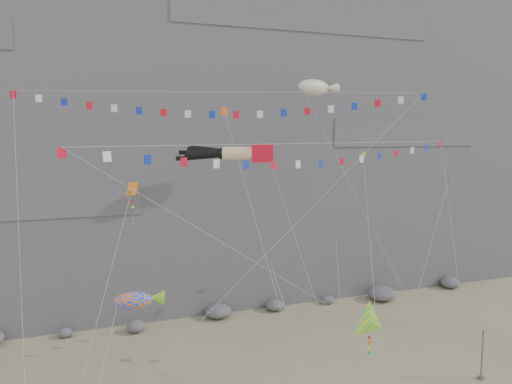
% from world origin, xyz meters
% --- Properties ---
extents(cliff, '(80.00, 28.00, 50.00)m').
position_xyz_m(cliff, '(0.00, 32.00, 25.00)').
color(cliff, slate).
rests_on(cliff, ground).
extents(talus_boulders, '(60.00, 3.00, 1.20)m').
position_xyz_m(talus_boulders, '(0.00, 17.00, 0.60)').
color(talus_boulders, slate).
rests_on(talus_boulders, ground).
extents(anchor_pole_right, '(0.12, 0.12, 3.75)m').
position_xyz_m(anchor_pole_right, '(14.78, -1.45, 1.88)').
color(anchor_pole_right, slate).
rests_on(anchor_pole_right, ground).
extents(legs_kite, '(7.64, 19.56, 23.10)m').
position_xyz_m(legs_kite, '(-0.80, 8.49, 16.36)').
color(legs_kite, red).
rests_on(legs_kite, ground).
extents(flag_banner_upper, '(29.14, 15.13, 27.01)m').
position_xyz_m(flag_banner_upper, '(-2.05, 7.50, 20.91)').
color(flag_banner_upper, red).
rests_on(flag_banner_upper, ground).
extents(flag_banner_lower, '(33.26, 12.86, 20.69)m').
position_xyz_m(flag_banner_lower, '(3.45, 4.19, 17.15)').
color(flag_banner_lower, red).
rests_on(flag_banner_lower, ground).
extents(harlequin_kite, '(6.03, 7.72, 16.81)m').
position_xyz_m(harlequin_kite, '(-9.44, 1.79, 14.51)').
color(harlequin_kite, red).
rests_on(harlequin_kite, ground).
extents(fish_windsock, '(5.86, 7.96, 11.01)m').
position_xyz_m(fish_windsock, '(-9.52, 2.33, 7.52)').
color(fish_windsock, orange).
rests_on(fish_windsock, ground).
extents(delta_kite, '(2.62, 5.82, 8.87)m').
position_xyz_m(delta_kite, '(3.60, -3.90, 6.69)').
color(delta_kite, yellow).
rests_on(delta_kite, ground).
extents(blimp_windsock, '(6.38, 15.91, 26.60)m').
position_xyz_m(blimp_windsock, '(7.73, 12.30, 21.93)').
color(blimp_windsock, beige).
rests_on(blimp_windsock, ground).
extents(small_kite_a, '(2.37, 13.57, 23.41)m').
position_xyz_m(small_kite_a, '(-2.28, 6.25, 19.15)').
color(small_kite_a, '#E35213').
rests_on(small_kite_a, ground).
extents(small_kite_b, '(4.79, 10.28, 14.71)m').
position_xyz_m(small_kite_b, '(5.95, 4.71, 10.24)').
color(small_kite_b, purple).
rests_on(small_kite_b, ground).
extents(small_kite_c, '(1.78, 7.68, 11.89)m').
position_xyz_m(small_kite_c, '(-1.08, 0.12, 9.35)').
color(small_kite_c, green).
rests_on(small_kite_c, ground).
extents(small_kite_d, '(8.48, 16.37, 23.73)m').
position_xyz_m(small_kite_d, '(10.22, 7.85, 15.77)').
color(small_kite_d, yellow).
rests_on(small_kite_d, ground).
extents(small_kite_e, '(10.94, 7.46, 18.83)m').
position_xyz_m(small_kite_e, '(13.68, 1.67, 13.90)').
color(small_kite_e, '#132BAE').
rests_on(small_kite_e, ground).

